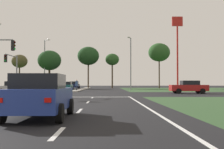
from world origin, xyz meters
name	(u,v)px	position (x,y,z in m)	size (l,w,h in m)	color
ground_plane	(65,94)	(0.00, 30.00, 0.00)	(200.00, 200.00, 0.00)	black
grass_verge_far_right	(210,89)	(25.50, 54.50, 0.00)	(35.00, 35.00, 0.01)	#2D4C28
median_island_near	(10,108)	(0.00, 11.00, 0.07)	(1.20, 22.00, 0.14)	#ADA89E
median_island_far	(83,89)	(0.00, 55.00, 0.07)	(1.20, 36.00, 0.14)	gray
lane_dash_near	(58,133)	(3.50, 4.00, 0.01)	(0.14, 2.00, 0.01)	silver
lane_dash_second	(80,111)	(3.50, 10.00, 0.01)	(0.14, 2.00, 0.01)	silver
lane_dash_third	(88,102)	(3.50, 16.00, 0.01)	(0.14, 2.00, 0.01)	silver
lane_dash_fourth	(92,98)	(3.50, 22.00, 0.01)	(0.14, 2.00, 0.01)	silver
edge_line_right	(146,107)	(6.85, 12.00, 0.01)	(0.14, 24.00, 0.01)	silver
stop_bar_near	(96,97)	(3.80, 23.00, 0.01)	(6.40, 0.50, 0.01)	silver
crosswalk_bar_second	(3,96)	(-5.25, 24.80, 0.01)	(0.70, 2.80, 0.01)	silver
crosswalk_bar_third	(15,96)	(-4.10, 24.80, 0.01)	(0.70, 2.80, 0.01)	silver
crosswalk_bar_fourth	(27,96)	(-2.95, 24.80, 0.01)	(0.70, 2.80, 0.01)	silver
crosswalk_bar_fifth	(39,96)	(-1.80, 24.80, 0.01)	(0.70, 2.80, 0.01)	silver
crosswalk_bar_sixth	(51,96)	(-0.65, 24.80, 0.01)	(0.70, 2.80, 0.01)	silver
car_navy_near	(75,85)	(-2.15, 59.05, 0.82)	(2.03, 4.51, 1.60)	#161E47
car_teal_second	(67,86)	(-2.25, 47.68, 0.77)	(1.98, 4.50, 1.50)	#19565B
car_silver_third	(16,87)	(-5.85, 30.84, 0.76)	(4.48, 2.08, 1.47)	#B7B7BC
car_blue_fourth	(40,96)	(2.31, 7.21, 0.82)	(2.09, 4.27, 1.61)	navy
car_red_fifth	(189,87)	(14.68, 31.56, 0.80)	(4.48, 2.00, 1.57)	#A31919
traffic_signal_far_left	(12,66)	(-7.60, 34.78, 3.51)	(0.32, 4.78, 5.06)	gray
street_lamp_third	(131,61)	(8.94, 47.57, 5.17)	(0.89, 2.37, 9.22)	gray
street_lamp_fourth	(45,62)	(-8.88, 60.75, 5.95)	(1.62, 2.02, 10.76)	gray
pedestrian_at_median	(77,84)	(0.08, 41.67, 1.13)	(0.34, 0.34, 1.65)	#232833
fastfood_pole_sign	(177,37)	(16.77, 45.59, 9.09)	(1.80, 0.40, 12.57)	red
treeline_second	(20,61)	(-16.13, 66.34, 6.43)	(3.73, 3.73, 8.06)	#423323
treeline_third	(49,60)	(-8.19, 62.27, 6.34)	(5.26, 5.26, 8.61)	#423323
treeline_fourth	(88,56)	(0.34, 65.89, 7.71)	(5.15, 5.15, 9.92)	#423323
treeline_fifth	(112,60)	(6.06, 65.90, 6.81)	(3.27, 3.27, 8.29)	#423323
treeline_sixth	(159,52)	(16.90, 63.54, 8.34)	(5.00, 5.00, 10.49)	#423323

